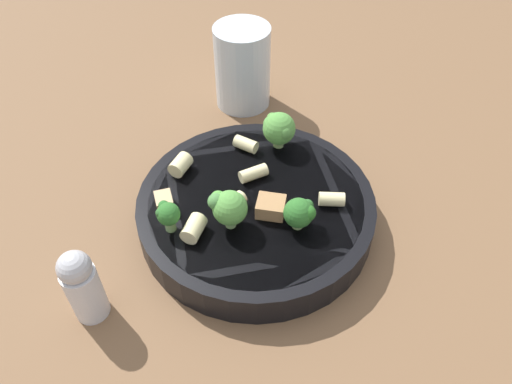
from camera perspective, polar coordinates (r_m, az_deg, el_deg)
name	(u,v)px	position (r m, az deg, el deg)	size (l,w,h in m)	color
ground_plane	(256,221)	(0.53, 0.00, -3.39)	(2.00, 2.00, 0.00)	brown
pasta_bowl	(256,209)	(0.51, 0.00, -1.90)	(0.24, 0.24, 0.04)	black
broccoli_floret_0	(228,207)	(0.46, -3.25, -1.73)	(0.04, 0.03, 0.04)	#84AD60
broccoli_floret_1	(300,213)	(0.46, 5.07, -2.39)	(0.03, 0.03, 0.03)	#93B766
broccoli_floret_2	(168,214)	(0.47, -10.03, -2.55)	(0.02, 0.02, 0.03)	#84AD60
broccoli_floret_3	(278,128)	(0.54, 2.59, 7.27)	(0.04, 0.04, 0.04)	#93B766
rigatoni_0	(246,144)	(0.55, -1.18, 5.48)	(0.01, 0.01, 0.03)	beige
rigatoni_1	(181,165)	(0.53, -8.62, 3.10)	(0.02, 0.02, 0.02)	beige
rigatoni_2	(235,202)	(0.49, -2.37, -1.15)	(0.01, 0.01, 0.02)	beige
rigatoni_3	(253,173)	(0.52, -0.30, 2.15)	(0.01, 0.01, 0.03)	beige
rigatoni_4	(332,199)	(0.50, 8.64, -0.82)	(0.01, 0.01, 0.02)	beige
rigatoni_5	(194,228)	(0.47, -7.13, -4.13)	(0.02, 0.02, 0.03)	beige
chicken_chunk_0	(164,202)	(0.50, -10.46, -1.10)	(0.02, 0.02, 0.01)	tan
chicken_chunk_1	(271,207)	(0.48, 1.70, -1.70)	(0.03, 0.02, 0.02)	#A87A4C
drinking_glass	(243,72)	(0.66, -1.54, 13.55)	(0.07, 0.07, 0.11)	silver
pepper_shaker	(82,285)	(0.46, -19.24, -10.04)	(0.03, 0.03, 0.08)	silver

